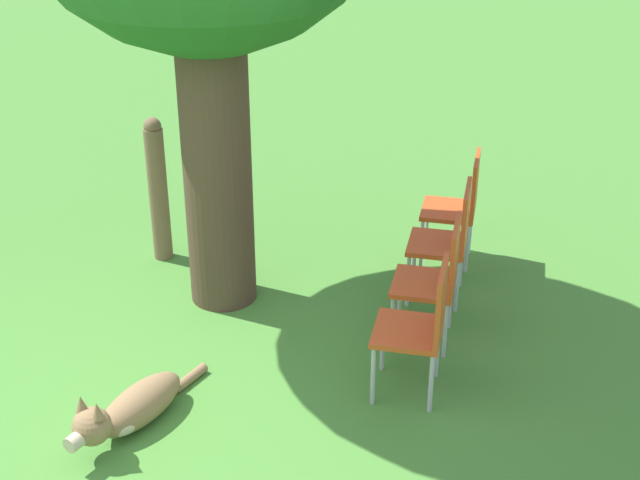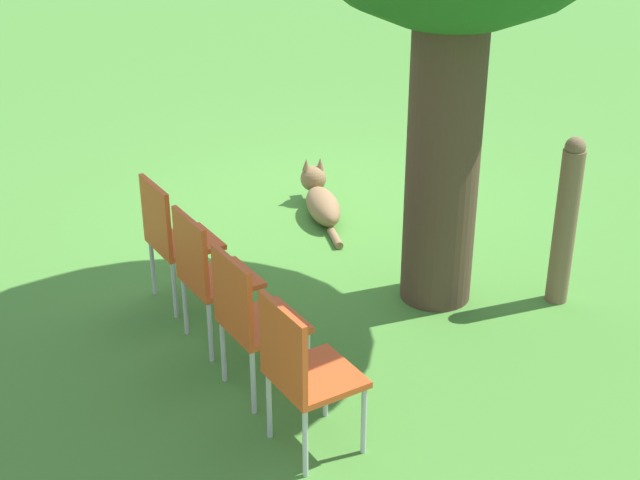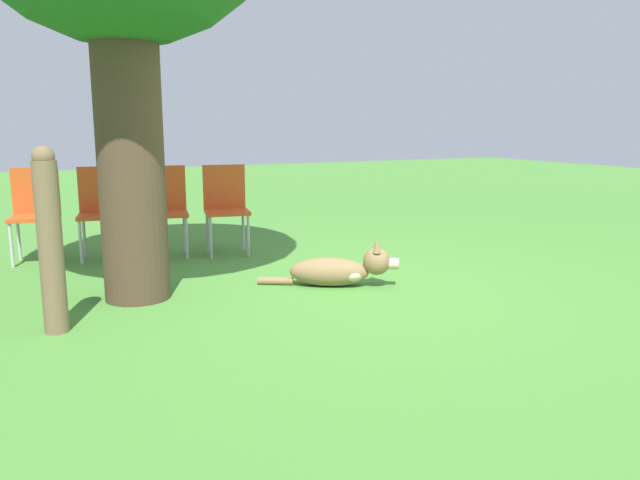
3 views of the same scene
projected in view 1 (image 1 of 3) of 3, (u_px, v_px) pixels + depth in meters
The scene contains 7 objects.
ground_plane at pixel (132, 401), 5.63m from camera, with size 30.00×30.00×0.00m, color #478433.
dog at pixel (129, 410), 5.32m from camera, with size 0.69×1.06×0.40m.
fence_post at pixel (158, 189), 7.09m from camera, with size 0.15×0.15×1.21m.
red_chair_0 at pixel (422, 322), 5.49m from camera, with size 0.50×0.51×0.91m.
red_chair_1 at pixel (437, 275), 6.02m from camera, with size 0.50×0.51×0.91m.
red_chair_2 at pixel (449, 235), 6.55m from camera, with size 0.50×0.51×0.91m.
red_chair_3 at pixel (460, 202), 7.08m from camera, with size 0.50×0.51×0.91m.
Camera 1 is at (1.31, -4.53, 3.45)m, focal length 50.00 mm.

